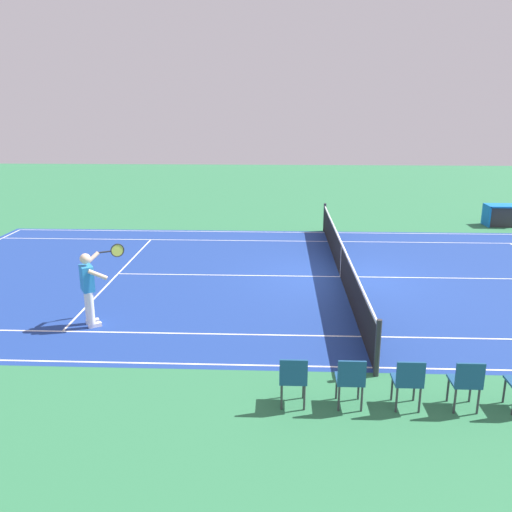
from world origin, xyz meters
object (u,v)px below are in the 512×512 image
spectator_chair_2 (466,381)px  equipment_cart_tarped (500,215)px  tennis_player_near (89,285)px  spectator_chair_4 (350,378)px  spectator_chair_3 (408,380)px  tennis_net (341,260)px  spectator_chair_5 (293,377)px

spectator_chair_2 → equipment_cart_tarped: spectator_chair_2 is taller
tennis_player_near → spectator_chair_4: bearing=149.1°
spectator_chair_4 → equipment_cart_tarped: size_ratio=0.70×
spectator_chair_2 → spectator_chair_3: bearing=0.0°
spectator_chair_4 → equipment_cart_tarped: 15.97m
tennis_net → spectator_chair_4: size_ratio=13.30×
spectator_chair_5 → equipment_cart_tarped: size_ratio=0.70×
tennis_net → spectator_chair_2: bearing=99.8°
tennis_net → tennis_player_near: 6.97m
spectator_chair_3 → equipment_cart_tarped: (-6.88, -13.95, -0.08)m
spectator_chair_2 → spectator_chair_4: bearing=0.0°
spectator_chair_2 → spectator_chair_3: (0.91, 0.00, 0.00)m
tennis_net → spectator_chair_3: (-0.29, 6.89, 0.03)m
spectator_chair_4 → spectator_chair_5: 0.91m
spectator_chair_2 → spectator_chair_4: same height
spectator_chair_4 → equipment_cart_tarped: (-7.78, -13.95, -0.08)m
spectator_chair_2 → spectator_chair_5: (2.72, 0.00, 0.00)m
tennis_player_near → equipment_cart_tarped: size_ratio=1.36×
spectator_chair_4 → spectator_chair_5: bearing=0.0°
spectator_chair_2 → tennis_player_near: bearing=-24.0°
spectator_chair_5 → spectator_chair_3: bearing=180.0°
spectator_chair_4 → spectator_chair_5: same height
tennis_net → spectator_chair_2: size_ratio=13.30×
tennis_net → spectator_chair_5: 7.05m
tennis_player_near → spectator_chair_4: size_ratio=1.93×
spectator_chair_4 → spectator_chair_5: size_ratio=1.00×
tennis_net → spectator_chair_3: 6.89m
spectator_chair_2 → equipment_cart_tarped: 15.17m
tennis_player_near → spectator_chair_4: tennis_player_near is taller
equipment_cart_tarped → spectator_chair_2: bearing=66.8°
tennis_net → equipment_cart_tarped: 10.06m
spectator_chair_2 → tennis_net: bearing=-80.2°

